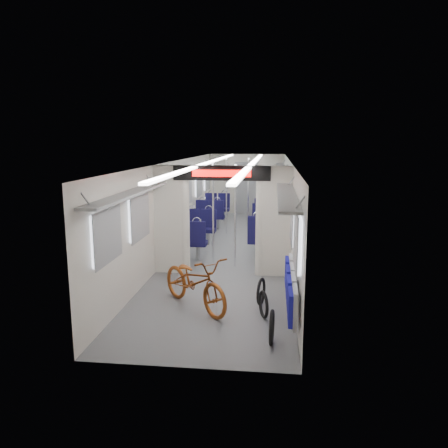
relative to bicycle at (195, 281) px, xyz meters
name	(u,v)px	position (x,y,z in m)	size (l,w,h in m)	color
carriage	(230,194)	(0.23, 3.74, 1.03)	(12.00, 12.02, 2.31)	#515456
bicycle	(195,281)	(0.00, 0.00, 0.00)	(0.62, 1.78, 0.93)	brown
flip_bench	(291,287)	(1.58, -0.44, 0.11)	(0.12, 2.12, 0.53)	gray
bike_hoop_a	(272,329)	(1.30, -1.22, -0.24)	(0.50, 0.50, 0.05)	black
bike_hoop_b	(263,306)	(1.17, -0.30, -0.26)	(0.45, 0.45, 0.05)	black
bike_hoop_c	(261,293)	(1.11, 0.26, -0.25)	(0.48, 0.48, 0.05)	black
seat_bay_near_left	(194,231)	(-0.71, 3.82, 0.06)	(0.88, 1.95, 1.06)	#0E0B33
seat_bay_near_right	(268,227)	(1.16, 4.39, 0.10)	(0.95, 2.26, 1.16)	#0E0B33
seat_bay_far_left	(214,209)	(-0.71, 7.50, 0.06)	(0.89, 1.97, 1.07)	#0E0B33
seat_bay_far_right	(270,208)	(1.16, 7.77, 0.09)	(0.93, 2.19, 1.13)	#0E0B33
stanchion_near_left	(213,214)	(-0.08, 2.84, 0.68)	(0.04, 0.04, 2.30)	silver
stanchion_near_right	(235,216)	(0.45, 2.57, 0.68)	(0.04, 0.04, 2.30)	silver
stanchion_far_left	(226,196)	(-0.13, 6.08, 0.68)	(0.04, 0.04, 2.30)	silver
stanchion_far_right	(248,197)	(0.53, 6.01, 0.68)	(0.04, 0.04, 2.30)	silver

